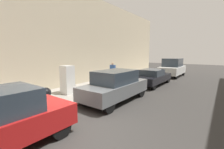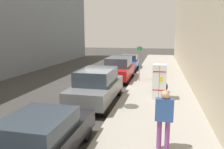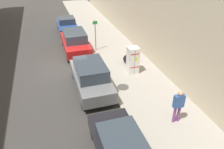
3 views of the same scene
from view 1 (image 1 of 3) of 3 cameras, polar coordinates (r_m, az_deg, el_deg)
name	(u,v)px [view 1 (image 1 of 3)]	position (r m, az deg, el deg)	size (l,w,h in m)	color
ground_plane	(83,130)	(5.78, -11.06, -20.06)	(80.00, 80.00, 0.00)	#383533
sidewalk_slab	(29,105)	(8.93, -28.96, -10.15)	(3.91, 44.00, 0.15)	#9E998E
building_facade_near	(1,34)	(11.44, -36.72, 12.33)	(2.15, 39.60, 7.76)	beige
discarded_refrigerator	(67,80)	(9.92, -16.61, -1.94)	(0.70, 0.67, 1.80)	white
manhole_cover	(98,91)	(10.24, -5.23, -6.45)	(0.70, 0.70, 0.02)	#47443F
fire_hydrant	(142,76)	(15.02, 11.46, -0.43)	(0.22, 0.22, 0.78)	slate
trash_bag	(46,93)	(9.45, -24.00, -6.42)	(0.63, 0.63, 0.63)	black
pedestrian_walking_far	(113,70)	(13.66, 0.27, 1.58)	(0.51, 0.24, 1.76)	#7A3D7F
parked_suv_gray	(116,85)	(8.53, 1.35, -4.15)	(1.86, 4.52, 1.76)	slate
parked_sedan_dark	(153,77)	(13.41, 15.21, -0.87)	(1.81, 4.67, 1.38)	black
parked_van_white	(172,68)	(19.17, 22.03, 2.47)	(2.04, 4.65, 2.15)	silver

